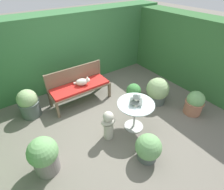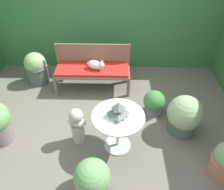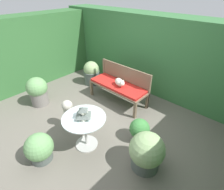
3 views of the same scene
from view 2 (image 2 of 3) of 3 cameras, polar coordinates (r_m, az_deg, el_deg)
ground at (r=3.92m, az=-2.58°, el=-7.18°), size 30.00×30.00×0.00m
foliage_hedge_back at (r=5.31m, az=-1.34°, el=18.85°), size 6.40×0.75×1.99m
garden_bench at (r=4.45m, az=-5.14°, el=6.28°), size 1.51×0.56×0.50m
bench_backrest at (r=4.56m, az=-4.99°, el=10.33°), size 1.51×0.06×0.89m
cat at (r=4.34m, az=-4.30°, el=7.88°), size 0.37×0.32×0.22m
patio_table at (r=3.20m, az=1.60°, el=-7.18°), size 0.77×0.77×0.66m
pagoda_birdhouse at (r=3.03m, az=1.68°, el=-4.13°), size 0.25×0.25×0.22m
garden_bust at (r=3.42m, az=-9.06°, el=-7.82°), size 0.33×0.23×0.67m
potted_plant_hedge_corner at (r=4.02m, az=10.90°, el=-2.04°), size 0.39×0.39×0.47m
potted_plant_patio_mid at (r=4.95m, az=-19.17°, el=6.64°), size 0.48×0.48×0.70m
potted_plant_bench_left at (r=3.75m, az=18.34°, el=-5.15°), size 0.57×0.57×0.69m
potted_plant_table_near at (r=2.98m, az=-5.21°, el=-20.93°), size 0.48×0.48×0.54m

